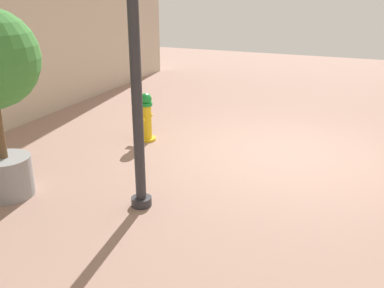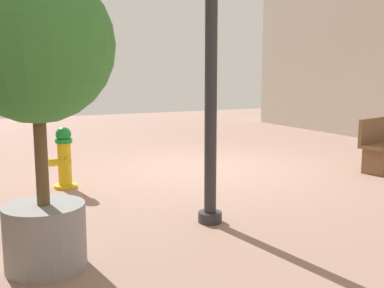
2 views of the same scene
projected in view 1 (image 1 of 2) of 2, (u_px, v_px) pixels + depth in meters
The scene contains 3 objects.
ground_plane at pixel (284, 155), 7.78m from camera, with size 23.40×23.40×0.00m, color #9E7A6B.
fire_hydrant at pixel (146, 117), 8.36m from camera, with size 0.41×0.43×0.93m.
street_lamp at pixel (133, 10), 5.13m from camera, with size 0.36×0.36×4.17m.
Camera 1 is at (-1.24, 7.31, 2.88)m, focal length 40.95 mm.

